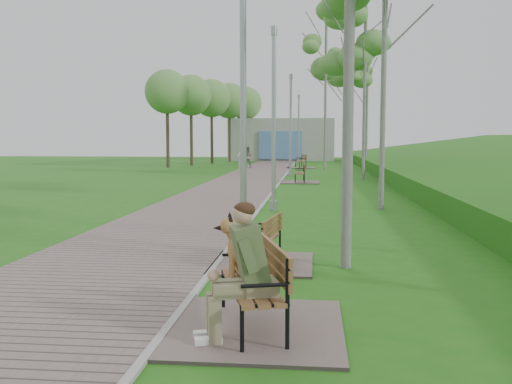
# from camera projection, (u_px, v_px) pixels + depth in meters

# --- Properties ---
(ground) EXTENTS (120.00, 120.00, 0.00)m
(ground) POSITION_uv_depth(u_px,v_px,m) (132.00, 378.00, 5.15)
(ground) COLOR #206214
(ground) RESTS_ON ground
(walkway) EXTENTS (3.50, 67.00, 0.04)m
(walkway) POSITION_uv_depth(u_px,v_px,m) (241.00, 184.00, 26.62)
(walkway) COLOR #6F5F5A
(walkway) RESTS_ON ground
(kerb) EXTENTS (0.10, 67.00, 0.05)m
(kerb) POSITION_uv_depth(u_px,v_px,m) (279.00, 184.00, 26.44)
(kerb) COLOR #999993
(kerb) RESTS_ON ground
(building_north) EXTENTS (10.00, 5.20, 4.00)m
(building_north) POSITION_uv_depth(u_px,v_px,m) (282.00, 140.00, 55.60)
(building_north) COLOR #9E9E99
(building_north) RESTS_ON ground
(bench_main) EXTENTS (1.98, 2.20, 1.73)m
(bench_main) POSITION_uv_depth(u_px,v_px,m) (246.00, 288.00, 6.37)
(bench_main) COLOR #6F5F5A
(bench_main) RESTS_ON ground
(bench_second) EXTENTS (1.70, 1.88, 1.04)m
(bench_second) POSITION_uv_depth(u_px,v_px,m) (261.00, 254.00, 9.73)
(bench_second) COLOR #6F5F5A
(bench_second) RESTS_ON ground
(bench_third) EXTENTS (1.83, 2.04, 1.13)m
(bench_third) POSITION_uv_depth(u_px,v_px,m) (300.00, 178.00, 27.63)
(bench_third) COLOR #6F5F5A
(bench_third) RESTS_ON ground
(bench_far) EXTENTS (1.97, 2.18, 1.21)m
(bench_far) POSITION_uv_depth(u_px,v_px,m) (301.00, 165.00, 40.95)
(bench_far) COLOR #6F5F5A
(bench_far) RESTS_ON ground
(lamp_post_near) EXTENTS (0.18, 0.18, 4.78)m
(lamp_post_near) POSITION_uv_depth(u_px,v_px,m) (243.00, 134.00, 9.63)
(lamp_post_near) COLOR #9A9CA1
(lamp_post_near) RESTS_ON ground
(lamp_post_second) EXTENTS (0.21, 0.21, 5.38)m
(lamp_post_second) POSITION_uv_depth(u_px,v_px,m) (274.00, 126.00, 16.69)
(lamp_post_second) COLOR #9A9CA1
(lamp_post_second) RESTS_ON ground
(lamp_post_third) EXTENTS (0.22, 0.22, 5.73)m
(lamp_post_third) POSITION_uv_depth(u_px,v_px,m) (291.00, 129.00, 32.15)
(lamp_post_third) COLOR #9A9CA1
(lamp_post_third) RESTS_ON ground
(lamp_post_far) EXTENTS (0.22, 0.22, 5.71)m
(lamp_post_far) POSITION_uv_depth(u_px,v_px,m) (299.00, 132.00, 46.93)
(lamp_post_far) COLOR #9A9CA1
(lamp_post_far) RESTS_ON ground
(pedestrian_near) EXTENTS (0.70, 0.59, 1.65)m
(pedestrian_near) POSITION_uv_depth(u_px,v_px,m) (242.00, 160.00, 35.14)
(pedestrian_near) COLOR silver
(pedestrian_near) RESTS_ON ground
(pedestrian_far) EXTENTS (0.76, 0.59, 1.56)m
(pedestrian_far) POSITION_uv_depth(u_px,v_px,m) (247.00, 157.00, 41.39)
(pedestrian_far) COLOR gray
(pedestrian_far) RESTS_ON ground
(birch_mid_c) EXTENTS (2.92, 2.92, 9.81)m
(birch_mid_c) POSITION_uv_depth(u_px,v_px,m) (347.00, 30.00, 29.34)
(birch_mid_c) COLOR silver
(birch_mid_c) RESTS_ON ground
(birch_far_a) EXTENTS (2.79, 2.79, 9.44)m
(birch_far_a) POSITION_uv_depth(u_px,v_px,m) (366.00, 35.00, 29.14)
(birch_far_a) COLOR silver
(birch_far_a) RESTS_ON ground
(birch_far_b) EXTENTS (2.80, 2.80, 10.63)m
(birch_far_b) POSITION_uv_depth(u_px,v_px,m) (326.00, 42.00, 36.98)
(birch_far_b) COLOR silver
(birch_far_b) RESTS_ON ground
(birch_far_c) EXTENTS (2.37, 2.37, 9.48)m
(birch_far_c) POSITION_uv_depth(u_px,v_px,m) (368.00, 64.00, 41.05)
(birch_far_c) COLOR silver
(birch_far_c) RESTS_ON ground
(birch_distant_a) EXTENTS (2.70, 2.70, 8.85)m
(birch_distant_a) POSITION_uv_depth(u_px,v_px,m) (345.00, 72.00, 41.33)
(birch_distant_a) COLOR silver
(birch_distant_a) RESTS_ON ground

